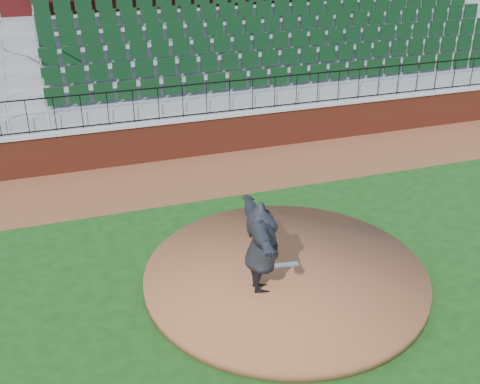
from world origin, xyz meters
name	(u,v)px	position (x,y,z in m)	size (l,w,h in m)	color
ground	(262,274)	(0.00, 0.00, 0.00)	(90.00, 90.00, 0.00)	#154012
warning_track	(198,176)	(0.00, 5.40, 0.01)	(34.00, 3.20, 0.01)	brown
field_wall	(184,138)	(0.00, 7.00, 0.60)	(34.00, 0.35, 1.20)	maroon
wall_cap	(184,119)	(0.00, 7.00, 1.25)	(34.00, 0.45, 0.10)	#B7B7B7
wall_railing	(183,102)	(0.00, 7.00, 1.80)	(34.00, 0.05, 1.00)	black
seating_stands	(163,64)	(0.00, 9.72, 2.30)	(34.00, 5.10, 4.60)	gray
concourse_wall	(147,35)	(0.00, 12.52, 2.75)	(34.00, 0.50, 5.50)	maroon
pitchers_mound	(285,276)	(0.39, -0.39, 0.12)	(6.01, 6.01, 0.25)	brown
pitching_rubber	(286,265)	(0.47, -0.20, 0.27)	(0.57, 0.14, 0.04)	silver
pitcher	(262,247)	(-0.33, -0.84, 1.25)	(2.46, 0.67, 2.00)	black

